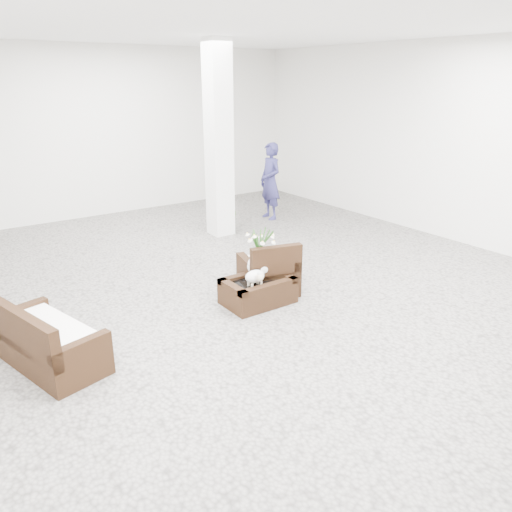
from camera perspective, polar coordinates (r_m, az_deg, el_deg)
ground at (r=6.91m, az=-0.48°, el=-4.62°), size 11.00×11.00×0.00m
column at (r=9.38m, az=-4.25°, el=12.88°), size 0.40×0.40×3.50m
coffee_table at (r=6.67m, az=0.23°, el=-4.09°), size 0.90×0.60×0.31m
sheep_figurine at (r=6.43m, az=-0.13°, el=-2.49°), size 0.28×0.23×0.21m
planter_narcissus at (r=6.60m, az=0.44°, el=0.83°), size 0.44×0.44×0.80m
tealight at (r=6.78m, az=2.20°, el=-2.12°), size 0.04×0.04×0.03m
armchair at (r=6.93m, az=1.40°, el=-1.17°), size 0.86×0.84×0.76m
loveseat at (r=5.64m, az=-22.49°, el=-8.12°), size 0.96×1.44×0.70m
topiary at (r=9.73m, az=-4.04°, el=7.37°), size 0.42×0.42×1.57m
shopper at (r=10.60m, az=1.64°, el=8.49°), size 0.42×0.60×1.59m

